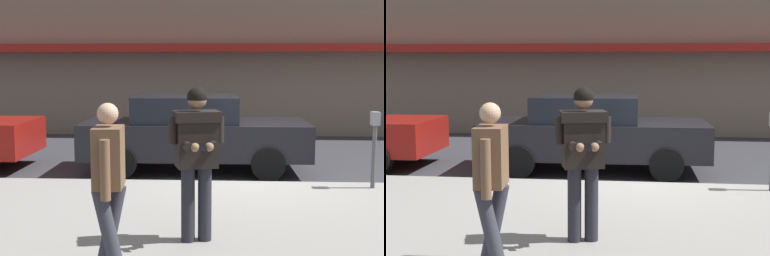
# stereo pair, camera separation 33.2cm
# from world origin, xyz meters

# --- Properties ---
(ground_plane) EXTENTS (80.00, 80.00, 0.00)m
(ground_plane) POSITION_xyz_m (0.00, 0.00, 0.00)
(ground_plane) COLOR #333338
(sidewalk) EXTENTS (32.00, 5.30, 0.14)m
(sidewalk) POSITION_xyz_m (1.00, -2.85, 0.07)
(sidewalk) COLOR gray
(sidewalk) RESTS_ON ground
(curb_paint_line) EXTENTS (28.00, 0.12, 0.01)m
(curb_paint_line) POSITION_xyz_m (1.00, 0.05, 0.00)
(curb_paint_line) COLOR silver
(curb_paint_line) RESTS_ON ground
(parked_sedan_mid) EXTENTS (4.52, 1.96, 1.54)m
(parked_sedan_mid) POSITION_xyz_m (-1.03, 1.30, 0.79)
(parked_sedan_mid) COLOR black
(parked_sedan_mid) RESTS_ON ground
(man_texting_on_phone) EXTENTS (0.63, 0.64, 1.81)m
(man_texting_on_phone) POSITION_xyz_m (-0.74, -3.38, 1.25)
(man_texting_on_phone) COLOR #23232B
(man_texting_on_phone) RESTS_ON sidewalk
(pedestrian_dark_coat) EXTENTS (0.35, 0.60, 1.70)m
(pedestrian_dark_coat) POSITION_xyz_m (-1.57, -4.31, 1.11)
(pedestrian_dark_coat) COLOR #33333D
(pedestrian_dark_coat) RESTS_ON sidewalk
(parking_meter) EXTENTS (0.12, 0.18, 1.27)m
(parking_meter) POSITION_xyz_m (2.05, -0.60, 0.97)
(parking_meter) COLOR #4C4C51
(parking_meter) RESTS_ON sidewalk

